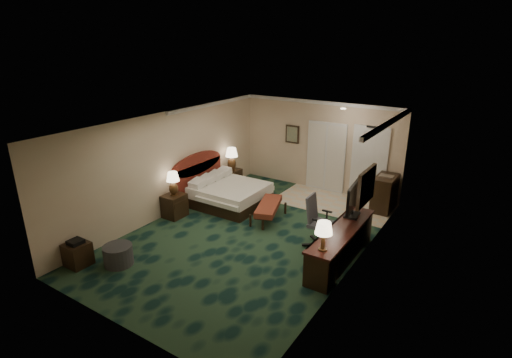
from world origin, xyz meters
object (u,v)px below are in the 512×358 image
Objects in this scene: side_table at (78,254)px; ottoman at (118,255)px; bed at (230,195)px; tv at (353,200)px; nightstand_far at (232,179)px; nightstand_near at (174,206)px; lamp_near at (173,184)px; minibar at (385,193)px; lamp_far at (232,159)px; desk_chair at (322,222)px; bed_bench at (269,212)px; desk at (341,245)px.

ottoman is at bearing 34.42° from side_table.
bed reaches higher than ottoman.
side_table is 5.86m from tv.
nightstand_near is at bearing -89.86° from nightstand_far.
ottoman is 0.60× the size of tv.
lamp_near is at bearing -89.66° from nightstand_far.
nightstand_near is 0.63× the size of minibar.
bed is at bearing 79.85° from side_table.
tv reaches higher than lamp_far.
nightstand_far is at bearing 90.14° from nightstand_near.
lamp_far is at bearing 89.31° from nightstand_near.
tv is at bearing -6.94° from bed.
desk_chair is (3.85, 3.43, 0.34)m from side_table.
lamp_near is 2.53m from bed_bench.
minibar reaches higher than side_table.
lamp_far reaches higher than side_table.
nightstand_near reaches higher than bed.
ottoman is at bearing -123.36° from minibar.
nightstand_near is at bearing 89.90° from side_table.
desk_chair reaches higher than minibar.
lamp_near reaches higher than nightstand_far.
nightstand_near reaches higher than side_table.
side_table is at bearing -125.69° from minibar.
bed is 1.86× the size of tv.
tv is (4.39, 3.78, 0.87)m from side_table.
lamp_near is 0.65× the size of minibar.
desk is at bearing -91.45° from tv.
side_table is at bearing -140.15° from desk_chair.
side_table is 0.42× the size of desk_chair.
bed is 1.45m from lamp_far.
bed_bench is (2.16, 1.15, -0.07)m from nightstand_near.
bed_bench is at bearing -135.60° from minibar.
nightstand_near is at bearing -176.69° from desk.
ottoman is (0.64, -4.84, -0.73)m from lamp_far.
desk_chair reaches higher than bed.
minibar reaches higher than desk.
ottoman is at bearing -138.79° from desk_chair.
bed_bench is at bearing 169.62° from tv.
nightstand_near reaches higher than nightstand_far.
bed is 3.09× the size of ottoman.
desk_chair is at bearing -14.43° from bed.
ottoman is (0.68, -4.86, -0.08)m from nightstand_far.
nightstand_far is 2.59m from lamp_near.
lamp_far is at bearing 89.63° from side_table.
side_table is (-0.03, -5.30, -0.69)m from lamp_far.
lamp_near is 5.59m from minibar.
lamp_far is (0.03, 2.49, 0.64)m from nightstand_near.
minibar is (4.41, 0.89, -0.46)m from lamp_far.
lamp_near is at bearing 105.73° from ottoman.
lamp_near is at bearing 33.73° from nightstand_near.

